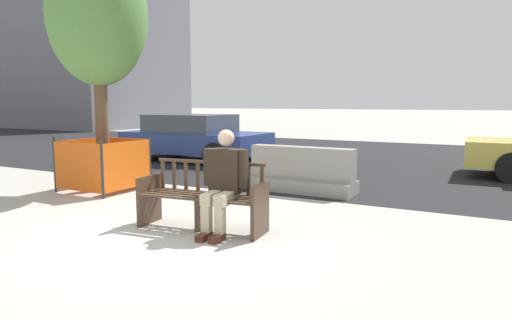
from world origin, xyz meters
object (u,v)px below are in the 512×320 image
at_px(jersey_barrier_centre, 302,173).
at_px(car_sedan_mid, 194,137).
at_px(seated_person, 224,179).
at_px(street_tree, 97,16).
at_px(construction_fence, 104,163).
at_px(street_bench, 203,199).

height_order(jersey_barrier_centre, car_sedan_mid, car_sedan_mid).
relative_size(seated_person, jersey_barrier_centre, 0.65).
distance_m(jersey_barrier_centre, street_tree, 4.72).
height_order(seated_person, car_sedan_mid, seated_person).
bearing_deg(street_tree, construction_fence, 180.00).
relative_size(jersey_barrier_centre, car_sedan_mid, 0.49).
distance_m(street_bench, seated_person, 0.45).
distance_m(street_bench, construction_fence, 3.48).
height_order(jersey_barrier_centre, street_tree, street_tree).
relative_size(seated_person, construction_fence, 1.05).
bearing_deg(construction_fence, car_sedan_mid, 103.68).
xyz_separation_m(seated_person, jersey_barrier_centre, (-0.17, 2.98, -0.35)).
bearing_deg(construction_fence, street_tree, 0.00).
relative_size(street_bench, construction_fence, 1.38).
xyz_separation_m(seated_person, construction_fence, (-3.55, 1.37, -0.18)).
bearing_deg(street_bench, seated_person, -3.76).
xyz_separation_m(street_bench, street_tree, (-3.21, 1.35, 2.82)).
relative_size(seated_person, street_tree, 0.29).
xyz_separation_m(street_bench, jersey_barrier_centre, (0.17, 2.96, -0.06)).
relative_size(street_bench, street_tree, 0.38).
distance_m(street_tree, car_sedan_mid, 5.17).
relative_size(street_tree, car_sedan_mid, 1.10).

